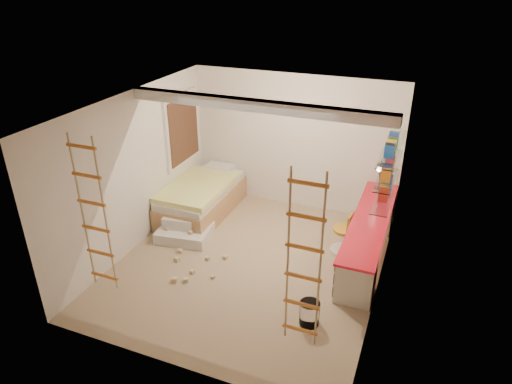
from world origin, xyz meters
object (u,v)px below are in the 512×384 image
at_px(swivel_chair, 344,238).
at_px(play_platform, 184,229).
at_px(desk, 368,237).
at_px(bed, 202,198).

height_order(swivel_chair, play_platform, swivel_chair).
distance_m(desk, play_platform, 3.15).
bearing_deg(desk, bed, 173.51).
xyz_separation_m(desk, swivel_chair, (-0.39, 0.05, -0.14)).
distance_m(desk, swivel_chair, 0.42).
relative_size(desk, bed, 1.40).
relative_size(bed, play_platform, 2.04).
xyz_separation_m(swivel_chair, play_platform, (-2.71, -0.58, -0.11)).
height_order(desk, play_platform, desk).
bearing_deg(swivel_chair, bed, 173.64).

